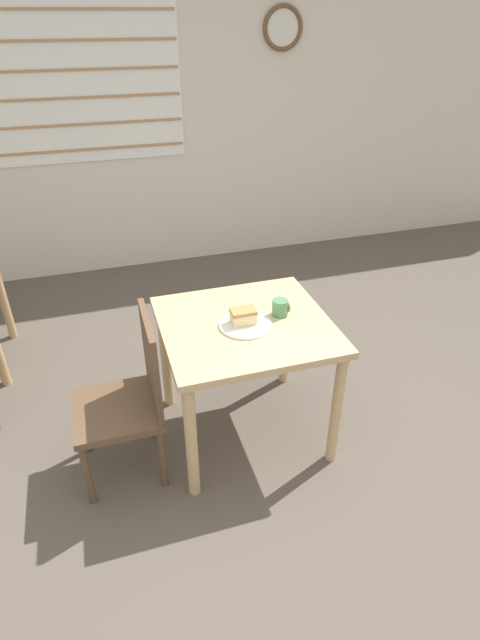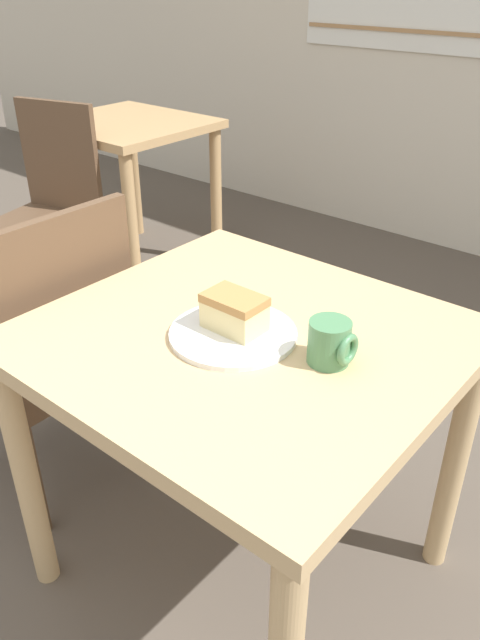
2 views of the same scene
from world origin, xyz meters
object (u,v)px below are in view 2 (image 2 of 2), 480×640
dining_table_far (129,151)px  coffee_mug (331,343)px  dining_table_near (245,377)px  chair_near_window (52,350)px  plate (233,334)px  cake_slice (234,312)px  chair_far_corner (48,205)px

dining_table_far → coffee_mug: coffee_mug is taller
dining_table_near → coffee_mug: coffee_mug is taller
chair_near_window → plate: bearing=95.7°
cake_slice → chair_near_window: bearing=-173.1°
dining_table_far → cake_slice: (1.72, -1.19, 0.19)m
dining_table_near → dining_table_far: size_ratio=1.15×
cake_slice → coffee_mug: size_ratio=1.40×
chair_near_window → dining_table_near: bearing=98.0°
chair_near_window → chair_far_corner: bearing=-124.7°
dining_table_near → cake_slice: (-0.02, -0.01, 0.17)m
chair_near_window → coffee_mug: chair_near_window is taller
chair_far_corner → cake_slice: (1.66, -0.64, 0.32)m
dining_table_far → cake_slice: size_ratio=5.92×
chair_near_window → coffee_mug: (0.84, 0.11, 0.31)m
chair_far_corner → dining_table_far: bearing=81.1°
chair_near_window → cake_slice: size_ratio=7.16×
plate → coffee_mug: 0.22m
dining_table_near → dining_table_far: bearing=145.9°
dining_table_far → coffee_mug: bearing=-30.8°
dining_table_near → chair_near_window: size_ratio=0.95×
dining_table_near → plate: size_ratio=3.20×
plate → dining_table_near: bearing=69.1°
chair_near_window → chair_far_corner: (-1.04, 0.72, 0.00)m
dining_table_near → plate: bearing=-110.9°
plate → cake_slice: 0.05m
chair_near_window → dining_table_far: bearing=-139.1°
plate → coffee_mug: coffee_mug is taller
chair_near_window → cake_slice: bearing=96.9°
dining_table_far → cake_slice: bearing=-34.7°
dining_table_near → chair_near_window: chair_near_window is taller
dining_table_far → chair_near_window: size_ratio=0.83×
dining_table_far → chair_near_window: chair_near_window is taller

